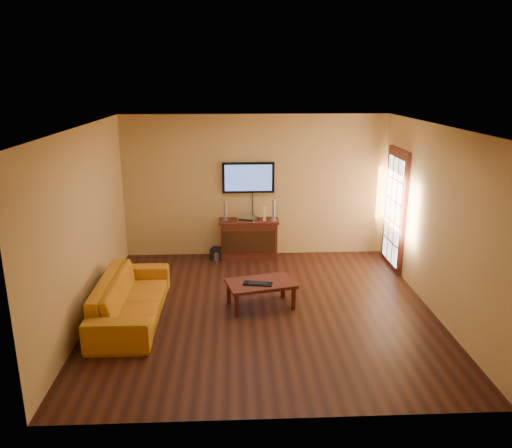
{
  "coord_description": "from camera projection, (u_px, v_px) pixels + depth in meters",
  "views": [
    {
      "loc": [
        -0.42,
        -6.79,
        3.32
      ],
      "look_at": [
        -0.07,
        0.8,
        1.1
      ],
      "focal_mm": 35.0,
      "sensor_mm": 36.0,
      "label": 1
    }
  ],
  "objects": [
    {
      "name": "media_console",
      "position": [
        249.0,
        239.0,
        9.53
      ],
      "size": [
        1.12,
        0.43,
        0.74
      ],
      "color": "#41160E",
      "rests_on": "ground"
    },
    {
      "name": "subwoofer",
      "position": [
        217.0,
        254.0,
        9.5
      ],
      "size": [
        0.27,
        0.27,
        0.22
      ],
      "primitive_type": "cube",
      "rotation": [
        0.0,
        0.0,
        -0.25
      ],
      "color": "black",
      "rests_on": "ground"
    },
    {
      "name": "keyboard",
      "position": [
        258.0,
        284.0,
        7.37
      ],
      "size": [
        0.45,
        0.24,
        0.03
      ],
      "color": "black",
      "rests_on": "coffee_table"
    },
    {
      "name": "sofa",
      "position": [
        130.0,
        291.0,
        7.08
      ],
      "size": [
        0.63,
        2.14,
        0.84
      ],
      "primitive_type": "imported",
      "rotation": [
        0.0,
        0.0,
        1.57
      ],
      "color": "orange",
      "rests_on": "ground"
    },
    {
      "name": "coffee_table",
      "position": [
        261.0,
        285.0,
        7.47
      ],
      "size": [
        1.1,
        0.81,
        0.4
      ],
      "color": "#41160E",
      "rests_on": "ground"
    },
    {
      "name": "ground_plane",
      "position": [
        263.0,
        309.0,
        7.46
      ],
      "size": [
        5.0,
        5.0,
        0.0
      ],
      "primitive_type": "plane",
      "color": "black",
      "rests_on": "ground"
    },
    {
      "name": "bottle",
      "position": [
        216.0,
        259.0,
        9.25
      ],
      "size": [
        0.08,
        0.08,
        0.23
      ],
      "color": "white",
      "rests_on": "ground"
    },
    {
      "name": "speaker_right",
      "position": [
        274.0,
        211.0,
        9.38
      ],
      "size": [
        0.11,
        0.11,
        0.39
      ],
      "color": "silver",
      "rests_on": "media_console"
    },
    {
      "name": "av_receiver",
      "position": [
        248.0,
        219.0,
        9.4
      ],
      "size": [
        0.4,
        0.34,
        0.08
      ],
      "primitive_type": "cube",
      "rotation": [
        0.0,
        0.0,
        -0.38
      ],
      "color": "silver",
      "rests_on": "media_console"
    },
    {
      "name": "game_console",
      "position": [
        265.0,
        214.0,
        9.44
      ],
      "size": [
        0.07,
        0.18,
        0.24
      ],
      "primitive_type": "cube",
      "rotation": [
        0.0,
        0.0,
        -0.1
      ],
      "color": "white",
      "rests_on": "media_console"
    },
    {
      "name": "french_door",
      "position": [
        395.0,
        211.0,
        8.91
      ],
      "size": [
        0.07,
        1.02,
        2.22
      ],
      "color": "#41160E",
      "rests_on": "ground"
    },
    {
      "name": "speaker_left",
      "position": [
        225.0,
        211.0,
        9.41
      ],
      "size": [
        0.1,
        0.1,
        0.36
      ],
      "color": "silver",
      "rests_on": "media_console"
    },
    {
      "name": "television",
      "position": [
        248.0,
        178.0,
        9.38
      ],
      "size": [
        0.98,
        0.08,
        0.58
      ],
      "color": "black",
      "rests_on": "ground"
    },
    {
      "name": "room_walls",
      "position": [
        261.0,
        190.0,
        7.59
      ],
      "size": [
        5.0,
        5.0,
        5.0
      ],
      "color": "tan",
      "rests_on": "ground"
    }
  ]
}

